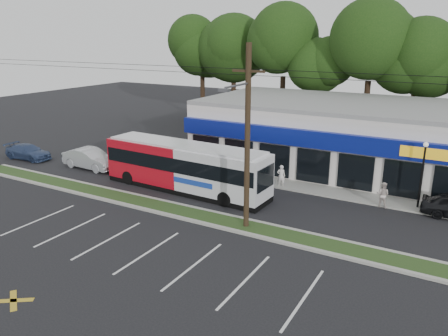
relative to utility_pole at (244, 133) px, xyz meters
name	(u,v)px	position (x,y,z in m)	size (l,w,h in m)	color
ground	(192,223)	(-2.83, -0.93, -5.41)	(120.00, 120.00, 0.00)	black
grass_strip	(201,216)	(-2.83, 0.07, -5.35)	(40.00, 1.60, 0.12)	#233C18
curb_south	(193,221)	(-2.83, -0.78, -5.34)	(40.00, 0.25, 0.14)	#9E9E93
curb_north	(208,211)	(-2.83, 0.92, -5.34)	(40.00, 0.25, 0.14)	#9E9E93
sidewalk	(324,191)	(2.17, 8.07, -5.36)	(32.00, 2.20, 0.10)	#9E9E93
strip_mall	(359,136)	(2.67, 14.99, -2.76)	(25.00, 12.55, 5.30)	silver
utility_pole	(244,133)	(0.00, 0.00, 0.00)	(50.00, 2.77, 10.00)	black
lamp_post	(423,168)	(8.17, 7.87, -2.74)	(0.30, 0.30, 4.25)	black
tree_line	(373,56)	(1.17, 25.07, 3.00)	(46.76, 6.76, 11.83)	black
metrobus	(185,166)	(-6.31, 3.57, -3.66)	(12.42, 3.10, 3.31)	#B00D1A
car_silver	(90,159)	(-15.99, 4.09, -4.60)	(1.72, 4.92, 1.62)	#ADB0B5
car_blue	(28,152)	(-22.83, 3.43, -4.77)	(1.79, 4.41, 1.28)	navy
pedestrian_a	(281,176)	(-0.83, 7.51, -4.61)	(0.59, 0.39, 1.61)	white
pedestrian_b	(383,195)	(6.17, 7.07, -4.60)	(0.79, 0.62, 1.63)	beige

